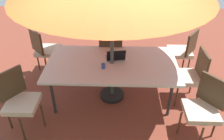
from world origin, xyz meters
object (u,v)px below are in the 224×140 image
at_px(chair_northwest, 204,106).
at_px(laptop, 116,57).
at_px(chair_northeast, 19,99).
at_px(chair_south, 111,51).
at_px(chair_southeast, 45,49).
at_px(dining_table, 112,65).
at_px(chair_west, 191,74).
at_px(chair_southwest, 183,50).
at_px(cup, 103,66).

distance_m(chair_northwest, laptop, 1.61).
height_order(chair_northeast, chair_south, same).
bearing_deg(chair_northeast, chair_southeast, 38.61).
height_order(dining_table, chair_west, chair_west).
bearing_deg(chair_southwest, chair_northwest, 34.38).
relative_size(chair_southwest, laptop, 2.74).
bearing_deg(chair_northeast, chair_northwest, -54.47).
bearing_deg(laptop, chair_west, 163.39).
distance_m(chair_northeast, chair_south, 1.98).
bearing_deg(cup, chair_southwest, -147.44).
xyz_separation_m(chair_southeast, cup, (-1.25, 0.94, 0.22)).
xyz_separation_m(chair_northwest, cup, (1.47, -0.67, 0.22)).
bearing_deg(chair_northwest, chair_southeast, -161.51).
xyz_separation_m(chair_northeast, chair_west, (-2.70, -0.73, 0.00)).
xyz_separation_m(chair_west, chair_southeast, (2.74, -0.81, 0.00)).
bearing_deg(cup, chair_northeast, 26.30).
relative_size(chair_west, cup, 11.62).
distance_m(chair_northwest, chair_southeast, 3.17).
relative_size(dining_table, cup, 26.10).
height_order(chair_southeast, cup, chair_southeast).
height_order(chair_southwest, chair_northeast, same).
bearing_deg(chair_west, chair_south, -120.71).
xyz_separation_m(dining_table, chair_southwest, (-1.40, -0.82, -0.13)).
bearing_deg(chair_south, chair_northeast, 48.62).
bearing_deg(dining_table, chair_northeast, 29.55).
height_order(chair_southeast, chair_south, same).
distance_m(chair_northeast, chair_west, 2.80).
relative_size(chair_northwest, cup, 11.62).
relative_size(chair_southeast, cup, 11.62).
xyz_separation_m(dining_table, chair_west, (-1.35, 0.04, -0.13)).
relative_size(laptop, cup, 4.23).
height_order(chair_northwest, chair_west, same).
relative_size(chair_southeast, chair_south, 1.00).
height_order(chair_southwest, laptop, chair_southwest).
distance_m(laptop, cup, 0.34).
xyz_separation_m(chair_southwest, laptop, (1.34, 0.70, 0.22)).
relative_size(dining_table, chair_south, 2.25).
height_order(chair_northwest, laptop, chair_northwest).
distance_m(chair_south, cup, 0.92).
height_order(dining_table, chair_northeast, chair_northeast).
distance_m(chair_south, laptop, 0.66).
bearing_deg(chair_south, cup, 83.94).
relative_size(chair_south, laptop, 2.74).
distance_m(chair_northeast, chair_northwest, 2.68).
bearing_deg(chair_southeast, cup, -171.03).
bearing_deg(chair_southwest, laptop, -25.82).
distance_m(chair_northwest, chair_south, 2.08).
xyz_separation_m(chair_northwest, laptop, (1.28, -0.95, 0.22)).
xyz_separation_m(laptop, cup, (0.19, 0.28, -0.00)).
bearing_deg(dining_table, chair_northwest, 147.86).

